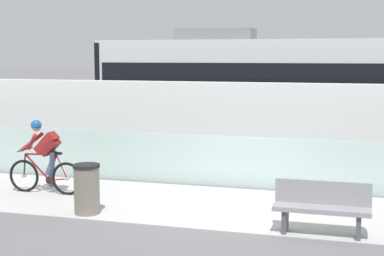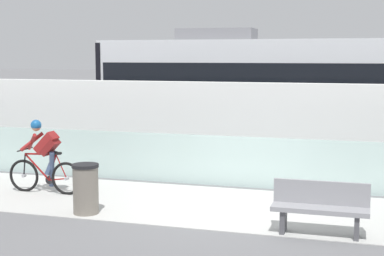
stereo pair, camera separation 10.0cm
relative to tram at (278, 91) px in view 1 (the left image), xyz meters
name	(u,v)px [view 1 (the left image)]	position (x,y,z in m)	size (l,w,h in m)	color
ground_plane	(227,207)	(0.00, -6.85, -1.89)	(200.00, 200.00, 0.00)	slate
bike_path_deck	(227,207)	(0.00, -6.85, -1.89)	(32.00, 3.20, 0.01)	beige
glass_parapet	(245,162)	(0.00, -5.00, -1.31)	(32.00, 0.05, 1.16)	#ADC6C1
concrete_barrier_wall	(259,128)	(0.00, -3.20, -0.74)	(32.00, 0.36, 2.30)	white
tram_rail_near	(273,156)	(0.00, -0.72, -1.89)	(32.00, 0.08, 0.01)	#595654
tram_rail_far	(280,149)	(0.00, 0.72, -1.89)	(32.00, 0.08, 0.01)	#595654
tram	(278,91)	(0.00, 0.00, 0.00)	(11.06, 2.54, 3.81)	silver
cyclist_on_bike	(45,158)	(-4.03, -6.85, -1.11)	(1.77, 0.58, 1.61)	black
trash_bin	(87,189)	(-2.42, -8.10, -1.41)	(0.51, 0.51, 0.96)	slate
bench	(322,207)	(1.92, -8.14, -1.41)	(1.60, 0.45, 0.89)	gray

